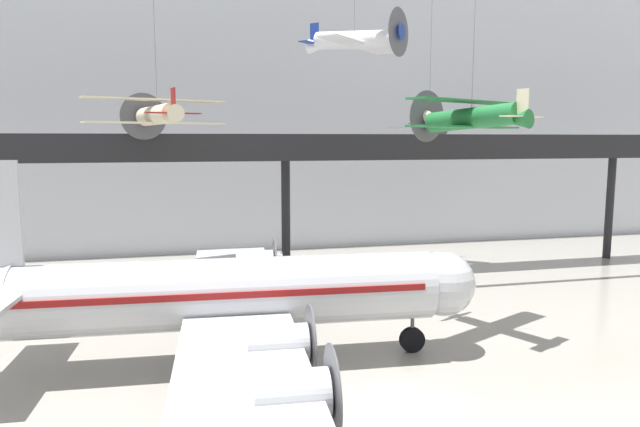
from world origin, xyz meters
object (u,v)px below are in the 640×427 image
airliner_silver_main (218,295)px  suspended_plane_silver_racer (429,124)px  suspended_plane_white_twin (354,40)px  suspended_plane_green_biplane (471,117)px  suspended_plane_cream_biplane (157,114)px

airliner_silver_main → suspended_plane_silver_racer: bearing=48.6°
airliner_silver_main → suspended_plane_white_twin: (10.70, 13.17, 14.47)m
airliner_silver_main → suspended_plane_white_twin: suspended_plane_white_twin is taller
airliner_silver_main → suspended_plane_white_twin: 22.30m
suspended_plane_white_twin → suspended_plane_green_biplane: 13.21m
suspended_plane_white_twin → suspended_plane_green_biplane: suspended_plane_white_twin is taller
suspended_plane_cream_biplane → suspended_plane_silver_racer: suspended_plane_cream_biplane is taller
suspended_plane_green_biplane → suspended_plane_silver_racer: size_ratio=0.99×
suspended_plane_white_twin → suspended_plane_cream_biplane: 14.92m
airliner_silver_main → suspended_plane_cream_biplane: 14.27m
suspended_plane_cream_biplane → suspended_plane_silver_racer: 24.20m
suspended_plane_green_biplane → suspended_plane_cream_biplane: 19.16m
suspended_plane_green_biplane → suspended_plane_cream_biplane: (-16.98, 8.88, 0.37)m
airliner_silver_main → suspended_plane_green_biplane: suspended_plane_green_biplane is taller
suspended_plane_silver_racer → airliner_silver_main: bearing=169.1°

